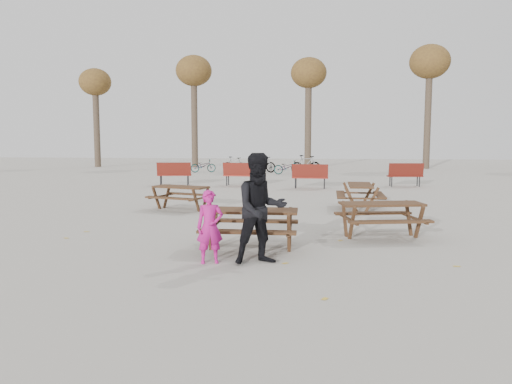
# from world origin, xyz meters

# --- Properties ---
(ground) EXTENTS (80.00, 80.00, 0.00)m
(ground) POSITION_xyz_m (0.00, 0.00, 0.00)
(ground) COLOR gray
(ground) RESTS_ON ground
(main_picnic_table) EXTENTS (1.80, 1.45, 0.78)m
(main_picnic_table) POSITION_xyz_m (0.00, 0.00, 0.59)
(main_picnic_table) COLOR #321B12
(main_picnic_table) RESTS_ON ground
(food_tray) EXTENTS (0.18, 0.11, 0.03)m
(food_tray) POSITION_xyz_m (-0.04, -0.07, 0.79)
(food_tray) COLOR white
(food_tray) RESTS_ON main_picnic_table
(bread_roll) EXTENTS (0.14, 0.06, 0.05)m
(bread_roll) POSITION_xyz_m (-0.04, -0.07, 0.83)
(bread_roll) COLOR tan
(bread_roll) RESTS_ON food_tray
(soda_bottle) EXTENTS (0.07, 0.07, 0.17)m
(soda_bottle) POSITION_xyz_m (0.10, -0.17, 0.85)
(soda_bottle) COLOR silver
(soda_bottle) RESTS_ON main_picnic_table
(child) EXTENTS (0.53, 0.42, 1.26)m
(child) POSITION_xyz_m (-0.56, -1.13, 0.63)
(child) COLOR #B51677
(child) RESTS_ON ground
(adult) EXTENTS (1.13, 1.02, 1.89)m
(adult) POSITION_xyz_m (0.30, -1.07, 0.95)
(adult) COLOR black
(adult) RESTS_ON ground
(picnic_table_east) EXTENTS (1.98, 1.71, 0.75)m
(picnic_table_east) POSITION_xyz_m (2.67, 1.44, 0.38)
(picnic_table_east) COLOR #321B12
(picnic_table_east) RESTS_ON ground
(picnic_table_north) EXTENTS (1.96, 1.75, 0.70)m
(picnic_table_north) POSITION_xyz_m (-2.66, 4.95, 0.35)
(picnic_table_north) COLOR #321B12
(picnic_table_north) RESTS_ON ground
(picnic_table_far) EXTENTS (1.45, 1.78, 0.74)m
(picnic_table_far) POSITION_xyz_m (2.64, 5.70, 0.37)
(picnic_table_far) COLOR #321B12
(picnic_table_far) RESTS_ON ground
(park_bench_row) EXTENTS (11.76, 1.86, 1.03)m
(park_bench_row) POSITION_xyz_m (-0.10, 12.29, 0.52)
(park_bench_row) COLOR maroon
(park_bench_row) RESTS_ON ground
(bicycle_row) EXTENTS (7.99, 2.50, 1.10)m
(bicycle_row) POSITION_xyz_m (-1.74, 20.08, 0.47)
(bicycle_row) COLOR black
(bicycle_row) RESTS_ON ground
(tree_row) EXTENTS (32.17, 3.52, 8.26)m
(tree_row) POSITION_xyz_m (0.90, 25.15, 6.19)
(tree_row) COLOR #382B21
(tree_row) RESTS_ON ground
(fallen_leaves) EXTENTS (11.00, 11.00, 0.01)m
(fallen_leaves) POSITION_xyz_m (0.50, 2.50, 0.00)
(fallen_leaves) COLOR gold
(fallen_leaves) RESTS_ON ground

